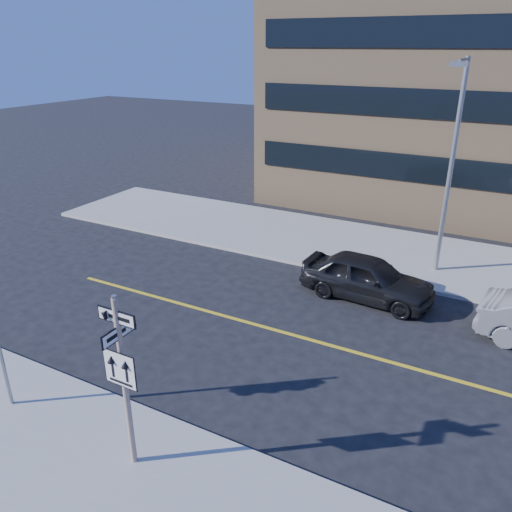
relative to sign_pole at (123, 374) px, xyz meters
The scene contains 5 objects.
ground 3.50m from the sign_pole, 90.00° to the left, with size 120.00×120.00×0.00m, color black.
sign_pole is the anchor object (origin of this frame).
parked_car_a 10.43m from the sign_pole, 77.94° to the left, with size 4.75×1.91×1.62m, color black.
streetlight_a 14.05m from the sign_pole, 73.23° to the left, with size 0.55×2.25×8.00m.
building_brick 28.36m from the sign_pole, 85.84° to the left, with size 18.00×18.00×18.00m, color tan.
Camera 1 is at (6.23, -8.53, 8.54)m, focal length 35.00 mm.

